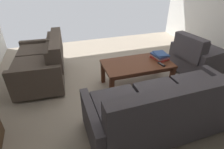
% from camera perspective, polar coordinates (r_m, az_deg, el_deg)
% --- Properties ---
extents(ground_plane, '(5.03, 5.51, 0.01)m').
position_cam_1_polar(ground_plane, '(3.37, 5.31, -4.68)').
color(ground_plane, tan).
extents(sofa_main, '(2.07, 0.92, 0.91)m').
position_cam_1_polar(sofa_main, '(2.48, 16.90, -10.15)').
color(sofa_main, black).
rests_on(sofa_main, ground).
extents(loveseat_near, '(0.95, 1.44, 0.86)m').
position_cam_1_polar(loveseat_near, '(3.69, -20.81, 3.40)').
color(loveseat_near, black).
rests_on(loveseat_near, ground).
extents(coffee_table, '(1.22, 0.66, 0.47)m').
position_cam_1_polar(coffee_table, '(3.30, 7.87, 2.58)').
color(coffee_table, brown).
rests_on(coffee_table, ground).
extents(armchair_side, '(0.91, 0.97, 0.85)m').
position_cam_1_polar(armchair_side, '(4.06, 24.93, 4.95)').
color(armchair_side, black).
rests_on(armchair_side, ground).
extents(book_stack, '(0.30, 0.35, 0.12)m').
position_cam_1_polar(book_stack, '(3.47, 14.73, 5.66)').
color(book_stack, '#C63833').
rests_on(book_stack, coffee_table).
extents(tv_remote, '(0.07, 0.17, 0.02)m').
position_cam_1_polar(tv_remote, '(3.28, 15.21, 3.12)').
color(tv_remote, black).
rests_on(tv_remote, coffee_table).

